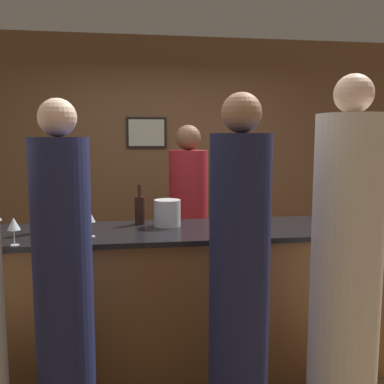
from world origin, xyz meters
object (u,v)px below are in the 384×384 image
Objects in this scene: bartender at (188,233)px; wine_bottle_0 at (140,209)px; guest_2 at (239,288)px; guest_0 at (64,290)px; ice_bucket at (167,213)px; guest_1 at (345,277)px; wine_bottle_1 at (36,215)px.

wine_bottle_0 is at bearing 52.36° from bartender.
guest_0 is at bearing 171.44° from guest_2.
guest_0 is at bearing -127.78° from ice_bucket.
guest_2 is 9.88× the size of ice_bucket.
bartender is 0.94× the size of guest_2.
guest_0 is 1.52m from guest_1.
guest_1 is 1.98m from wine_bottle_1.
guest_0 is 0.79m from wine_bottle_1.
guest_1 reaches higher than wine_bottle_0.
guest_2 is at bearing -72.58° from ice_bucket.
guest_1 reaches higher than wine_bottle_1.
bartender reaches higher than ice_bucket.
wine_bottle_1 is at bearing 154.48° from guest_1.
bartender is 6.07× the size of wine_bottle_0.
ice_bucket is at bearing -26.72° from wine_bottle_0.
guest_1 reaches higher than guest_0.
bartender is 1.72m from guest_0.
guest_1 is 0.59m from guest_2.
guest_2 is 6.12× the size of wine_bottle_1.
wine_bottle_1 is at bearing -162.90° from wine_bottle_0.
bartender reaches higher than wine_bottle_1.
ice_bucket is (-0.30, 0.94, 0.25)m from guest_2.
wine_bottle_0 is 1.53× the size of ice_bucket.
guest_2 is at bearing -34.79° from wine_bottle_1.
guest_1 is at bearing -47.51° from ice_bucket.
guest_1 is 6.78× the size of wine_bottle_0.
guest_0 is 1.04m from wine_bottle_0.
guest_1 is (1.51, -0.16, 0.05)m from guest_0.
wine_bottle_1 is at bearing 111.50° from guest_0.
guest_2 is at bearing -64.69° from wine_bottle_0.
bartender is 1.43m from wine_bottle_1.
guest_1 is 1.53m from wine_bottle_0.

